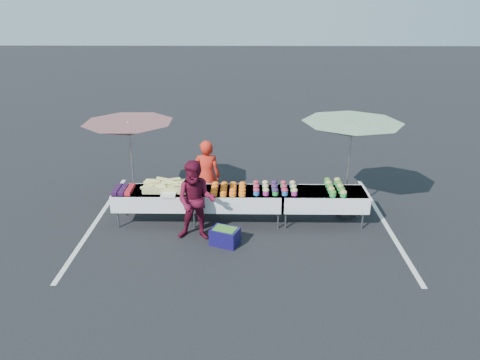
{
  "coord_description": "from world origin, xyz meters",
  "views": [
    {
      "loc": [
        0.14,
        -9.3,
        4.65
      ],
      "look_at": [
        0.0,
        0.0,
        1.0
      ],
      "focal_mm": 35.0,
      "sensor_mm": 36.0,
      "label": 1
    }
  ],
  "objects_px": {
    "storage_bin": "(225,236)",
    "vendor": "(207,176)",
    "umbrella_right": "(352,130)",
    "customer": "(196,201)",
    "table_left": "(157,197)",
    "umbrella_left": "(129,129)",
    "table_center": "(240,198)",
    "table_right": "(323,198)"
  },
  "relations": [
    {
      "from": "storage_bin",
      "to": "table_left",
      "type": "bearing_deg",
      "value": 168.16
    },
    {
      "from": "table_center",
      "to": "customer",
      "type": "distance_m",
      "value": 1.18
    },
    {
      "from": "vendor",
      "to": "storage_bin",
      "type": "xyz_separation_m",
      "value": [
        0.48,
        -1.58,
        -0.67
      ]
    },
    {
      "from": "table_center",
      "to": "vendor",
      "type": "height_order",
      "value": "vendor"
    },
    {
      "from": "table_center",
      "to": "storage_bin",
      "type": "height_order",
      "value": "table_center"
    },
    {
      "from": "table_center",
      "to": "umbrella_right",
      "type": "bearing_deg",
      "value": 9.54
    },
    {
      "from": "table_right",
      "to": "umbrella_left",
      "type": "height_order",
      "value": "umbrella_left"
    },
    {
      "from": "umbrella_left",
      "to": "umbrella_right",
      "type": "height_order",
      "value": "umbrella_right"
    },
    {
      "from": "customer",
      "to": "umbrella_left",
      "type": "height_order",
      "value": "umbrella_left"
    },
    {
      "from": "table_right",
      "to": "storage_bin",
      "type": "height_order",
      "value": "table_right"
    },
    {
      "from": "vendor",
      "to": "table_right",
      "type": "bearing_deg",
      "value": 165.65
    },
    {
      "from": "umbrella_left",
      "to": "storage_bin",
      "type": "xyz_separation_m",
      "value": [
        2.21,
        -1.8,
        -1.71
      ]
    },
    {
      "from": "vendor",
      "to": "storage_bin",
      "type": "bearing_deg",
      "value": 105.22
    },
    {
      "from": "table_right",
      "to": "umbrella_right",
      "type": "distance_m",
      "value": 1.58
    },
    {
      "from": "table_left",
      "to": "customer",
      "type": "distance_m",
      "value": 1.22
    },
    {
      "from": "table_left",
      "to": "table_center",
      "type": "height_order",
      "value": "same"
    },
    {
      "from": "table_left",
      "to": "umbrella_right",
      "type": "bearing_deg",
      "value": 5.47
    },
    {
      "from": "customer",
      "to": "table_right",
      "type": "bearing_deg",
      "value": 19.65
    },
    {
      "from": "customer",
      "to": "vendor",
      "type": "bearing_deg",
      "value": 89.36
    },
    {
      "from": "vendor",
      "to": "umbrella_right",
      "type": "relative_size",
      "value": 0.7
    },
    {
      "from": "table_center",
      "to": "umbrella_right",
      "type": "distance_m",
      "value": 2.8
    },
    {
      "from": "umbrella_left",
      "to": "table_left",
      "type": "bearing_deg",
      "value": -48.81
    },
    {
      "from": "umbrella_right",
      "to": "table_center",
      "type": "bearing_deg",
      "value": -170.46
    },
    {
      "from": "table_center",
      "to": "vendor",
      "type": "bearing_deg",
      "value": 142.92
    },
    {
      "from": "umbrella_left",
      "to": "table_right",
      "type": "bearing_deg",
      "value": -10.54
    },
    {
      "from": "umbrella_left",
      "to": "umbrella_right",
      "type": "relative_size",
      "value": 1.08
    },
    {
      "from": "table_right",
      "to": "vendor",
      "type": "xyz_separation_m",
      "value": [
        -2.57,
        0.58,
        0.27
      ]
    },
    {
      "from": "umbrella_left",
      "to": "vendor",
      "type": "bearing_deg",
      "value": -7.27
    },
    {
      "from": "umbrella_left",
      "to": "umbrella_right",
      "type": "xyz_separation_m",
      "value": [
        4.88,
        -0.4,
        0.11
      ]
    },
    {
      "from": "storage_bin",
      "to": "vendor",
      "type": "bearing_deg",
      "value": 128.51
    },
    {
      "from": "vendor",
      "to": "customer",
      "type": "distance_m",
      "value": 1.33
    },
    {
      "from": "umbrella_right",
      "to": "storage_bin",
      "type": "distance_m",
      "value": 3.52
    },
    {
      "from": "vendor",
      "to": "storage_bin",
      "type": "height_order",
      "value": "vendor"
    },
    {
      "from": "umbrella_right",
      "to": "storage_bin",
      "type": "relative_size",
      "value": 3.8
    },
    {
      "from": "table_center",
      "to": "table_right",
      "type": "height_order",
      "value": "same"
    },
    {
      "from": "table_center",
      "to": "vendor",
      "type": "relative_size",
      "value": 1.09
    },
    {
      "from": "vendor",
      "to": "umbrella_left",
      "type": "relative_size",
      "value": 0.65
    },
    {
      "from": "table_left",
      "to": "table_center",
      "type": "xyz_separation_m",
      "value": [
        1.8,
        0.0,
        0.0
      ]
    },
    {
      "from": "umbrella_right",
      "to": "customer",
      "type": "bearing_deg",
      "value": -160.53
    },
    {
      "from": "vendor",
      "to": "umbrella_left",
      "type": "xyz_separation_m",
      "value": [
        -1.73,
        0.22,
        1.03
      ]
    },
    {
      "from": "table_center",
      "to": "table_right",
      "type": "xyz_separation_m",
      "value": [
        1.8,
        0.0,
        0.0
      ]
    },
    {
      "from": "umbrella_right",
      "to": "storage_bin",
      "type": "xyz_separation_m",
      "value": [
        -2.67,
        -1.4,
        -1.82
      ]
    }
  ]
}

